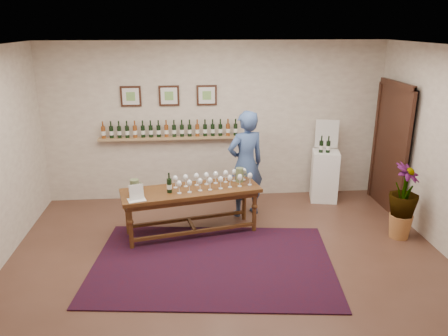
{
  "coord_description": "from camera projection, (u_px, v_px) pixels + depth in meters",
  "views": [
    {
      "loc": [
        -0.53,
        -5.09,
        3.07
      ],
      "look_at": [
        0.0,
        0.8,
        1.1
      ],
      "focal_mm": 35.0,
      "sensor_mm": 36.0,
      "label": 1
    }
  ],
  "objects": [
    {
      "name": "person",
      "position": [
        246.0,
        164.0,
        7.11
      ],
      "size": [
        0.75,
        0.62,
        1.77
      ],
      "primitive_type": "imported",
      "rotation": [
        0.0,
        0.0,
        3.5
      ],
      "color": "#354D7E",
      "rests_on": "ground"
    },
    {
      "name": "table_bottles",
      "position": [
        169.0,
        181.0,
        6.34
      ],
      "size": [
        0.32,
        0.2,
        0.33
      ],
      "primitive_type": null,
      "rotation": [
        0.0,
        0.0,
        0.07
      ],
      "color": "black",
      "rests_on": "tasting_table"
    },
    {
      "name": "room_shell",
      "position": [
        342.0,
        144.0,
        7.4
      ],
      "size": [
        6.0,
        6.0,
        6.0
      ],
      "color": "beige",
      "rests_on": "ground"
    },
    {
      "name": "pedestal_bottles",
      "position": [
        325.0,
        144.0,
        7.6
      ],
      "size": [
        0.31,
        0.14,
        0.3
      ],
      "primitive_type": null,
      "rotation": [
        0.0,
        0.0,
        -0.22
      ],
      "color": "black",
      "rests_on": "display_pedestal"
    },
    {
      "name": "table_glasses",
      "position": [
        213.0,
        180.0,
        6.56
      ],
      "size": [
        1.49,
        0.66,
        0.2
      ],
      "primitive_type": null,
      "rotation": [
        0.0,
        0.0,
        0.23
      ],
      "color": "white",
      "rests_on": "tasting_table"
    },
    {
      "name": "rug",
      "position": [
        213.0,
        263.0,
        5.86
      ],
      "size": [
        3.4,
        2.47,
        0.02
      ],
      "primitive_type": "cube",
      "rotation": [
        0.0,
        0.0,
        -0.11
      ],
      "color": "#420B12",
      "rests_on": "ground"
    },
    {
      "name": "pitcher_right",
      "position": [
        240.0,
        175.0,
        6.75
      ],
      "size": [
        0.15,
        0.15,
        0.22
      ],
      "primitive_type": null,
      "rotation": [
        0.0,
        0.0,
        0.1
      ],
      "color": "#5A663F",
      "rests_on": "tasting_table"
    },
    {
      "name": "display_pedestal",
      "position": [
        324.0,
        176.0,
        7.85
      ],
      "size": [
        0.54,
        0.54,
        0.91
      ],
      "primitive_type": "cube",
      "rotation": [
        0.0,
        0.0,
        -0.22
      ],
      "color": "white",
      "rests_on": "ground"
    },
    {
      "name": "potted_plant",
      "position": [
        403.0,
        201.0,
        6.41
      ],
      "size": [
        0.74,
        0.74,
        0.99
      ],
      "rotation": [
        0.0,
        0.0,
        0.77
      ],
      "color": "#A96B38",
      "rests_on": "ground"
    },
    {
      "name": "tasting_table",
      "position": [
        191.0,
        196.0,
        6.52
      ],
      "size": [
        2.14,
        1.06,
        0.73
      ],
      "rotation": [
        0.0,
        0.0,
        0.21
      ],
      "color": "#452511",
      "rests_on": "ground"
    },
    {
      "name": "info_sign",
      "position": [
        327.0,
        134.0,
        7.78
      ],
      "size": [
        0.4,
        0.11,
        0.56
      ],
      "primitive_type": "cube",
      "rotation": [
        0.0,
        0.0,
        -0.22
      ],
      "color": "silver",
      "rests_on": "display_pedestal"
    },
    {
      "name": "ground",
      "position": [
        229.0,
        265.0,
        5.82
      ],
      "size": [
        6.0,
        6.0,
        0.0
      ],
      "primitive_type": "plane",
      "color": "#4E2F22",
      "rests_on": "ground"
    },
    {
      "name": "pitcher_left",
      "position": [
        135.0,
        187.0,
        6.21
      ],
      "size": [
        0.19,
        0.19,
        0.24
      ],
      "primitive_type": null,
      "rotation": [
        0.0,
        0.0,
        0.3
      ],
      "color": "#5A663F",
      "rests_on": "tasting_table"
    },
    {
      "name": "menu_card",
      "position": [
        136.0,
        192.0,
        6.06
      ],
      "size": [
        0.28,
        0.24,
        0.22
      ],
      "primitive_type": "cube",
      "rotation": [
        0.0,
        0.0,
        0.3
      ],
      "color": "silver",
      "rests_on": "tasting_table"
    }
  ]
}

